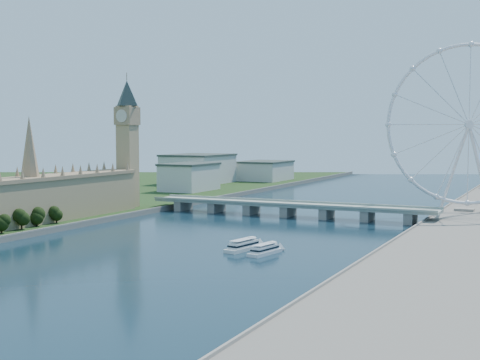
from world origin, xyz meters
The scene contains 7 objects.
parliament_range centered at (-128.00, 170.00, 18.48)m, with size 24.00×200.00×70.00m.
big_ben centered at (-128.00, 278.00, 66.57)m, with size 20.02×20.02×110.00m.
westminster_bridge centered at (0.00, 300.00, 6.63)m, with size 220.00×22.00×9.50m.
london_eye centered at (119.98, 355.08, 67.52)m, with size 113.60×39.12×124.30m.
city_skyline centered at (39.22, 560.08, 16.96)m, with size 505.00×280.00×32.00m.
tour_boat_near centered at (32.18, 155.01, 0.00)m, with size 7.39×28.96×6.39m, color silver, non-canonical shape.
tour_boat_far centered at (47.00, 149.55, 0.00)m, with size 6.79×26.72×5.87m, color silver, non-canonical shape.
Camera 1 is at (181.93, -159.21, 61.88)m, focal length 50.00 mm.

